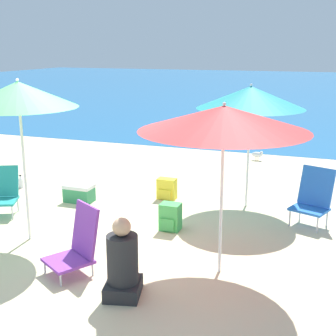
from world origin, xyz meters
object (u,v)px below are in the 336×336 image
at_px(person_seated_near, 123,265).
at_px(backpack_green, 170,217).
at_px(beach_umbrella_green, 18,95).
at_px(water_bottle, 21,183).
at_px(cooler_box, 79,193).
at_px(seagull, 258,154).
at_px(beach_chair_teal, 4,191).
at_px(beach_chair_purple, 78,244).
at_px(backpack_yellow, 167,189).
at_px(beach_umbrella_red, 224,119).
at_px(beach_chair_blue, 313,196).
at_px(beach_umbrella_teal, 251,97).

distance_m(person_seated_near, backpack_green, 1.96).
bearing_deg(person_seated_near, beach_umbrella_green, 139.56).
distance_m(water_bottle, cooler_box, 1.52).
bearing_deg(water_bottle, seagull, 44.16).
relative_size(beach_umbrella_green, cooler_box, 4.48).
bearing_deg(beach_chair_teal, beach_chair_purple, -57.37).
relative_size(backpack_yellow, seagull, 1.39).
height_order(beach_umbrella_green, backpack_green, beach_umbrella_green).
xyz_separation_m(beach_umbrella_red, beach_chair_teal, (-3.76, 0.80, -1.49)).
bearing_deg(beach_chair_teal, beach_umbrella_red, -36.90).
bearing_deg(cooler_box, water_bottle, 167.12).
bearing_deg(beach_umbrella_green, backpack_green, 29.73).
bearing_deg(beach_chair_purple, beach_umbrella_red, 50.71).
distance_m(beach_umbrella_red, beach_chair_teal, 4.12).
distance_m(beach_umbrella_red, seagull, 6.13).
relative_size(beach_chair_purple, water_bottle, 3.25).
bearing_deg(water_bottle, beach_chair_blue, -0.67).
height_order(beach_umbrella_green, cooler_box, beach_umbrella_green).
bearing_deg(cooler_box, beach_chair_teal, -131.58).
bearing_deg(beach_umbrella_green, beach_umbrella_teal, 43.30).
bearing_deg(beach_umbrella_teal, person_seated_near, -101.69).
xyz_separation_m(beach_umbrella_green, beach_chair_blue, (3.71, 1.96, -1.58)).
bearing_deg(backpack_green, beach_chair_purple, -110.38).
bearing_deg(backpack_yellow, beach_umbrella_teal, 4.78).
distance_m(beach_chair_blue, backpack_yellow, 2.54).
distance_m(beach_umbrella_green, backpack_green, 2.72).
distance_m(beach_chair_teal, person_seated_near, 3.37).
bearing_deg(beach_chair_blue, person_seated_near, -101.71).
distance_m(beach_chair_purple, cooler_box, 2.66).
distance_m(beach_umbrella_teal, person_seated_near, 3.78).
xyz_separation_m(beach_umbrella_red, person_seated_near, (-0.86, -0.90, -1.50)).
relative_size(beach_umbrella_teal, beach_chair_blue, 2.36).
height_order(beach_umbrella_teal, beach_chair_teal, beach_umbrella_teal).
height_order(beach_chair_purple, water_bottle, beach_chair_purple).
bearing_deg(beach_umbrella_red, backpack_green, 133.89).
distance_m(beach_chair_teal, water_bottle, 1.45).
height_order(beach_umbrella_red, person_seated_near, beach_umbrella_red).
distance_m(beach_chair_purple, water_bottle, 3.87).
height_order(backpack_green, cooler_box, backpack_green).
bearing_deg(water_bottle, cooler_box, -12.88).
bearing_deg(cooler_box, beach_chair_purple, -59.82).
height_order(beach_umbrella_green, beach_chair_purple, beach_umbrella_green).
relative_size(beach_chair_purple, seagull, 3.05).
xyz_separation_m(beach_umbrella_green, cooler_box, (-0.18, 1.68, -1.87)).
bearing_deg(water_bottle, beach_umbrella_green, -50.48).
height_order(beach_umbrella_teal, beach_umbrella_green, beach_umbrella_green).
height_order(cooler_box, seagull, cooler_box).
bearing_deg(seagull, beach_umbrella_red, -84.97).
bearing_deg(seagull, beach_chair_teal, -122.70).
relative_size(beach_chair_teal, person_seated_near, 0.85).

